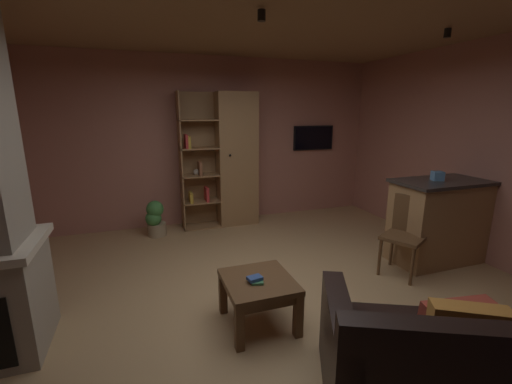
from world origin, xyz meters
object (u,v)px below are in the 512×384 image
at_px(table_book_1, 255,278).
at_px(potted_floor_plant, 155,219).
at_px(bookshelf_cabinet, 231,161).
at_px(table_book_0, 257,282).
at_px(leather_couch, 452,369).
at_px(coffee_table, 258,288).
at_px(kitchen_bar_counter, 444,220).
at_px(tissue_box, 437,176).
at_px(wall_mounted_tv, 313,138).
at_px(dining_chair, 406,230).

bearing_deg(table_book_1, potted_floor_plant, 105.23).
relative_size(bookshelf_cabinet, table_book_0, 21.18).
relative_size(leather_couch, coffee_table, 2.83).
distance_m(kitchen_bar_counter, coffee_table, 2.73).
relative_size(tissue_box, coffee_table, 0.19).
bearing_deg(table_book_0, potted_floor_plant, 105.35).
xyz_separation_m(bookshelf_cabinet, table_book_0, (-0.55, -2.87, -0.63)).
xyz_separation_m(coffee_table, wall_mounted_tv, (2.13, 3.01, 1.04)).
bearing_deg(dining_chair, coffee_table, -169.04).
bearing_deg(leather_couch, tissue_box, 47.23).
height_order(tissue_box, dining_chair, tissue_box).
distance_m(kitchen_bar_counter, wall_mounted_tv, 2.70).
xyz_separation_m(leather_couch, table_book_0, (-0.89, 1.17, 0.15)).
bearing_deg(bookshelf_cabinet, wall_mounted_tv, 7.42).
height_order(bookshelf_cabinet, dining_chair, bookshelf_cabinet).
distance_m(leather_couch, coffee_table, 1.51).
xyz_separation_m(kitchen_bar_counter, potted_floor_plant, (-3.43, 2.06, -0.25)).
relative_size(bookshelf_cabinet, wall_mounted_tv, 2.79).
bearing_deg(coffee_table, table_book_0, -116.88).
bearing_deg(kitchen_bar_counter, leather_couch, -136.07).
bearing_deg(table_book_0, bookshelf_cabinet, 79.13).
distance_m(bookshelf_cabinet, tissue_box, 3.01).
bearing_deg(wall_mounted_tv, kitchen_bar_counter, -77.78).
bearing_deg(table_book_0, kitchen_bar_counter, 12.12).
bearing_deg(coffee_table, kitchen_bar_counter, 10.91).
height_order(leather_couch, wall_mounted_tv, wall_mounted_tv).
distance_m(tissue_box, coffee_table, 2.66).
height_order(potted_floor_plant, wall_mounted_tv, wall_mounted_tv).
xyz_separation_m(dining_chair, wall_mounted_tv, (0.18, 2.63, 0.86)).
bearing_deg(table_book_1, tissue_box, 12.65).
bearing_deg(dining_chair, leather_couch, -124.26).
xyz_separation_m(bookshelf_cabinet, leather_couch, (0.34, -4.04, -0.77)).
height_order(bookshelf_cabinet, tissue_box, bookshelf_cabinet).
relative_size(tissue_box, wall_mounted_tv, 0.15).
distance_m(bookshelf_cabinet, table_book_0, 2.99).
height_order(bookshelf_cabinet, wall_mounted_tv, bookshelf_cabinet).
height_order(leather_couch, table_book_1, leather_couch).
distance_m(coffee_table, wall_mounted_tv, 3.84).
xyz_separation_m(tissue_box, coffee_table, (-2.49, -0.53, -0.76)).
distance_m(tissue_box, wall_mounted_tv, 2.52).
height_order(tissue_box, leather_couch, tissue_box).
bearing_deg(kitchen_bar_counter, potted_floor_plant, 149.02).
height_order(bookshelf_cabinet, kitchen_bar_counter, bookshelf_cabinet).
distance_m(leather_couch, table_book_0, 1.48).
distance_m(tissue_box, table_book_0, 2.68).
relative_size(kitchen_bar_counter, table_book_0, 13.36).
bearing_deg(table_book_0, leather_couch, -52.87).
distance_m(table_book_1, potted_floor_plant, 2.72).
relative_size(leather_couch, wall_mounted_tv, 2.30).
xyz_separation_m(table_book_0, dining_chair, (1.99, 0.44, 0.08)).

